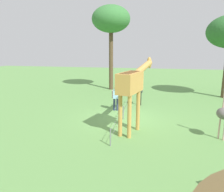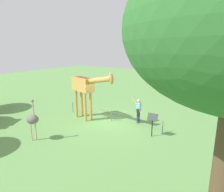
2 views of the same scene
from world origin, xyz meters
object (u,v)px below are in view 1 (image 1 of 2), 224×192
(tree_northeast, at_px, (111,20))
(info_sign, at_px, (141,92))
(ostrich, at_px, (223,114))
(visitor, at_px, (116,97))
(giraffe, at_px, (133,84))

(tree_northeast, relative_size, info_sign, 5.74)
(info_sign, bearing_deg, ostrich, -142.53)
(visitor, distance_m, tree_northeast, 8.91)
(ostrich, bearing_deg, visitor, 56.71)
(ostrich, xyz_separation_m, info_sign, (5.03, 3.85, -0.23))
(ostrich, height_order, tree_northeast, tree_northeast)
(giraffe, bearing_deg, ostrich, -94.08)
(giraffe, relative_size, ostrich, 1.73)
(giraffe, xyz_separation_m, info_sign, (4.75, -0.09, -1.32))
(visitor, height_order, ostrich, ostrich)
(visitor, bearing_deg, giraffe, -156.88)
(ostrich, height_order, info_sign, ostrich)
(giraffe, height_order, tree_northeast, tree_northeast)
(visitor, height_order, info_sign, visitor)
(giraffe, height_order, visitor, giraffe)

